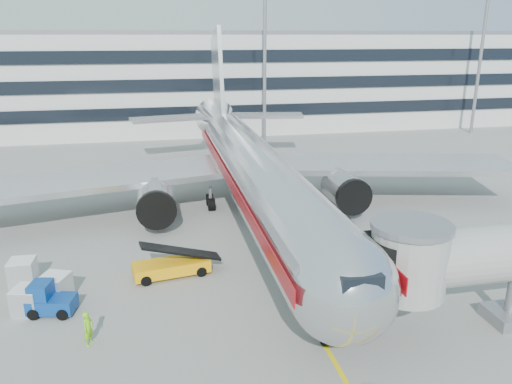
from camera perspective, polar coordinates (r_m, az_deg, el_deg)
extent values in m
plane|color=gray|center=(33.21, 3.25, -9.30)|extent=(180.00, 180.00, 0.00)
cube|color=yellow|center=(42.13, -0.22, -3.29)|extent=(0.25, 70.00, 0.01)
cylinder|color=silver|center=(38.95, 0.36, 1.46)|extent=(5.00, 36.00, 5.00)
sphere|color=silver|center=(22.87, 9.94, -10.86)|extent=(5.00, 5.00, 5.00)
cone|color=silver|center=(60.97, -4.18, 7.86)|extent=(5.00, 10.00, 5.00)
cube|color=black|center=(21.13, 11.59, -10.02)|extent=(1.80, 1.20, 0.90)
cube|color=#B7B7BC|center=(48.36, 14.22, 3.13)|extent=(24.95, 12.07, 0.50)
cube|color=#B7B7BC|center=(43.98, -18.02, 1.38)|extent=(24.95, 12.07, 0.50)
cylinder|color=#99999E|center=(43.62, 10.13, 0.21)|extent=(3.00, 4.20, 3.00)
cylinder|color=#99999E|center=(40.66, -11.34, -1.14)|extent=(3.00, 4.20, 3.00)
cylinder|color=black|center=(41.86, 11.13, -0.58)|extent=(3.10, 0.50, 3.10)
cylinder|color=black|center=(38.77, -11.30, -2.07)|extent=(3.10, 0.50, 3.10)
cube|color=#B7B7BC|center=(60.88, -4.34, 12.03)|extent=(0.45, 9.39, 13.72)
cube|color=#B7B7BC|center=(62.78, 0.72, 8.74)|extent=(10.41, 4.94, 0.35)
cube|color=#B7B7BC|center=(61.40, -9.46, 8.31)|extent=(10.41, 4.94, 0.35)
cylinder|color=gray|center=(26.14, 7.91, -15.23)|extent=(0.24, 0.24, 1.80)
cylinder|color=black|center=(26.38, 7.87, -16.05)|extent=(0.35, 0.90, 0.90)
cylinder|color=gray|center=(46.17, 2.69, -0.12)|extent=(0.30, 0.30, 2.00)
cylinder|color=gray|center=(45.07, -5.22, -0.62)|extent=(0.30, 0.30, 2.00)
cube|color=#A10B12|center=(39.45, 3.94, 2.08)|extent=(0.06, 38.00, 0.90)
cube|color=#A10B12|center=(38.44, -3.32, 1.68)|extent=(0.06, 38.00, 0.90)
cylinder|color=#A8A8A3|center=(26.16, 17.01, -7.61)|extent=(3.80, 3.80, 3.40)
cylinder|color=gray|center=(25.44, 17.39, -3.72)|extent=(4.00, 4.00, 0.30)
cube|color=black|center=(25.59, 14.42, -7.96)|extent=(1.40, 2.60, 2.60)
cylinder|color=gray|center=(30.62, 27.18, -10.46)|extent=(0.56, 0.56, 3.20)
cube|color=gray|center=(31.19, 26.86, -12.50)|extent=(2.20, 2.20, 0.70)
cylinder|color=black|center=(30.67, 25.50, -12.82)|extent=(0.35, 0.70, 0.70)
cube|color=silver|center=(87.28, -6.64, 12.49)|extent=(150.00, 24.00, 15.00)
cube|color=black|center=(75.71, -5.69, 9.10)|extent=(150.00, 0.30, 1.80)
cube|color=black|center=(75.24, -5.78, 12.11)|extent=(150.00, 0.30, 1.80)
cube|color=black|center=(74.97, -5.88, 15.15)|extent=(150.00, 0.30, 1.80)
cube|color=gray|center=(86.96, -6.83, 17.61)|extent=(150.00, 24.00, 0.60)
cylinder|color=gray|center=(72.40, 1.00, 15.55)|extent=(0.50, 0.50, 25.00)
cylinder|color=gray|center=(86.43, 24.34, 14.39)|extent=(0.50, 0.50, 25.00)
cube|color=#F7A30A|center=(33.13, -9.65, -8.43)|extent=(5.11, 2.53, 0.78)
cube|color=black|center=(32.71, -9.74, -6.85)|extent=(5.26, 2.02, 1.70)
cylinder|color=black|center=(33.71, -12.88, -8.69)|extent=(0.71, 0.41, 0.67)
cylinder|color=black|center=(32.32, -12.47, -9.85)|extent=(0.71, 0.41, 0.67)
cylinder|color=black|center=(34.26, -6.95, -7.91)|extent=(0.71, 0.41, 0.67)
cylinder|color=black|center=(32.90, -6.28, -9.01)|extent=(0.71, 0.41, 0.67)
cube|color=navy|center=(30.82, -22.26, -11.74)|extent=(2.75, 1.92, 0.81)
cube|color=navy|center=(30.66, -23.38, -10.34)|extent=(1.33, 1.54, 0.98)
cube|color=black|center=(30.52, -23.45, -9.81)|extent=(1.20, 1.34, 0.09)
cylinder|color=black|center=(31.79, -23.12, -11.47)|extent=(0.67, 0.39, 0.63)
cylinder|color=black|center=(30.73, -24.09, -12.65)|extent=(0.67, 0.39, 0.63)
cylinder|color=black|center=(31.20, -20.35, -11.70)|extent=(0.67, 0.39, 0.63)
cylinder|color=black|center=(30.12, -21.23, -12.91)|extent=(0.67, 0.39, 0.63)
cube|color=silver|center=(31.32, -24.61, -11.22)|extent=(1.79, 1.79, 1.50)
cube|color=white|center=(30.98, -24.80, -9.96)|extent=(1.79, 1.79, 0.06)
cube|color=silver|center=(34.81, -25.10, -8.31)|extent=(1.57, 1.57, 1.56)
cube|color=white|center=(34.49, -25.28, -7.11)|extent=(1.57, 1.57, 0.06)
cube|color=silver|center=(32.06, -21.93, -10.14)|extent=(1.94, 1.94, 1.55)
cube|color=white|center=(31.72, -22.10, -8.86)|extent=(1.94, 1.94, 0.06)
imported|color=#81D816|center=(27.22, -18.63, -14.58)|extent=(0.71, 0.80, 1.84)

